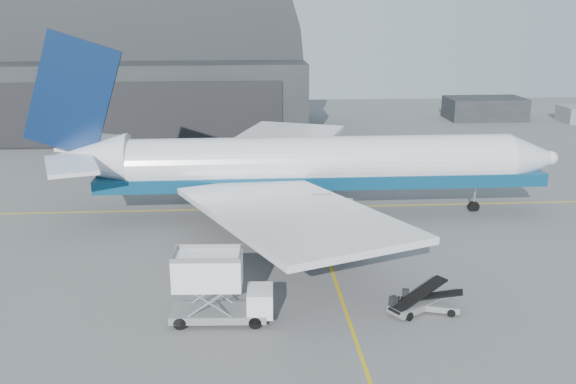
{
  "coord_description": "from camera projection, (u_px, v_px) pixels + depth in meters",
  "views": [
    {
      "loc": [
        -6.81,
        -43.71,
        20.29
      ],
      "look_at": [
        -3.0,
        10.45,
        4.5
      ],
      "focal_mm": 40.0,
      "sensor_mm": 36.0,
      "label": 1
    }
  ],
  "objects": [
    {
      "name": "belt_loader_a",
      "position": [
        417.0,
        303.0,
        44.3
      ],
      "size": [
        4.68,
        3.75,
        1.85
      ],
      "rotation": [
        0.0,
        0.0,
        0.56
      ],
      "color": "gray",
      "rests_on": "ground"
    },
    {
      "name": "catering_truck",
      "position": [
        217.0,
        288.0,
        42.3
      ],
      "size": [
        6.93,
        2.92,
        4.68
      ],
      "rotation": [
        0.0,
        0.0,
        -0.05
      ],
      "color": "gray",
      "rests_on": "ground"
    },
    {
      "name": "taxi_lines",
      "position": [
        318.0,
        231.0,
        60.12
      ],
      "size": [
        80.0,
        42.12,
        0.02
      ],
      "color": "gold",
      "rests_on": "ground"
    },
    {
      "name": "ground",
      "position": [
        338.0,
        288.0,
        47.99
      ],
      "size": [
        200.0,
        200.0,
        0.0
      ],
      "primitive_type": "plane",
      "color": "#565659",
      "rests_on": "ground"
    },
    {
      "name": "hangar",
      "position": [
        150.0,
        73.0,
        106.05
      ],
      "size": [
        50.0,
        28.3,
        28.0
      ],
      "color": "black",
      "rests_on": "ground"
    },
    {
      "name": "pushback_tug",
      "position": [
        354.0,
        225.0,
        59.36
      ],
      "size": [
        4.78,
        3.53,
        1.98
      ],
      "rotation": [
        0.0,
        0.0,
        0.28
      ],
      "color": "black",
      "rests_on": "ground"
    },
    {
      "name": "airliner",
      "position": [
        301.0,
        165.0,
        63.3
      ],
      "size": [
        52.52,
        50.93,
        18.43
      ],
      "color": "white",
      "rests_on": "ground"
    },
    {
      "name": "distant_bldg_a",
      "position": [
        484.0,
        119.0,
        119.52
      ],
      "size": [
        14.0,
        8.0,
        4.0
      ],
      "primitive_type": "cube",
      "color": "black",
      "rests_on": "ground"
    },
    {
      "name": "belt_loader_b",
      "position": [
        429.0,
        303.0,
        44.32
      ],
      "size": [
        4.42,
        2.53,
        1.66
      ],
      "rotation": [
        0.0,
        0.0,
        -0.3
      ],
      "color": "gray",
      "rests_on": "ground"
    },
    {
      "name": "traffic_cone",
      "position": [
        264.0,
        286.0,
        47.63
      ],
      "size": [
        0.36,
        0.36,
        0.52
      ],
      "color": "#DE5107",
      "rests_on": "ground"
    }
  ]
}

